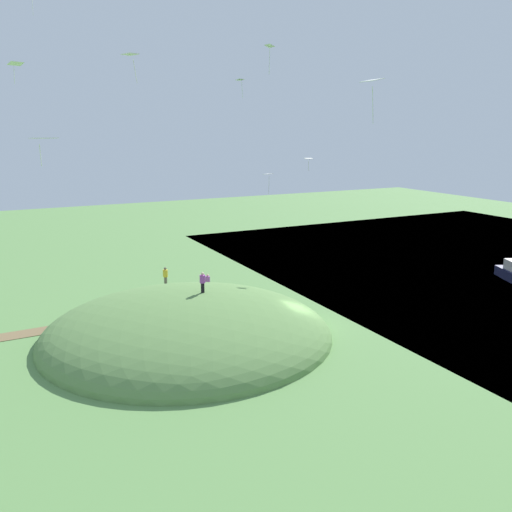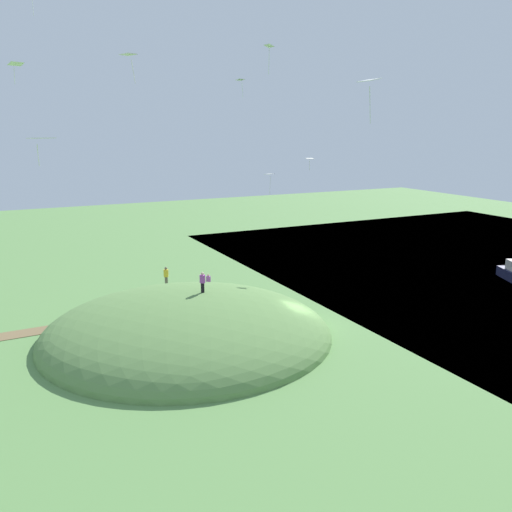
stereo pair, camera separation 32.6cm
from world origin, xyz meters
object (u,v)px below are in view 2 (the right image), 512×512
Objects in this scene: person_watching_kites at (208,280)px; kite_1 at (129,56)px; kite_2 at (269,49)px; person_near_shore at (166,274)px; kite_6 at (41,139)px; kite_9 at (310,159)px; person_walking_path at (202,280)px; kite_10 at (369,83)px; kite_7 at (241,81)px; kite_3 at (16,65)px; kite_8 at (269,175)px.

kite_1 reaches higher than person_watching_kites.
person_near_shore is at bearing -74.31° from kite_2.
kite_2 is 1.51× the size of kite_6.
kite_9 is at bearing -130.98° from kite_2.
person_near_shore reaches higher than person_watching_kites.
person_walking_path is 19.59m from kite_9.
person_watching_kites is at bearing -95.86° from kite_10.
kite_1 is 11.97m from kite_10.
kite_1 is at bearing 45.02° from kite_7.
person_walking_path is at bearing 30.63° from kite_9.
kite_7 is (-15.90, -0.02, -0.41)m from kite_3.
kite_8 is at bearing -105.21° from person_near_shore.
kite_10 is at bearing 80.78° from kite_2.
person_walking_path is at bearing 19.83° from kite_7.
kite_2 is 1.50× the size of kite_9.
kite_8 is 4.84m from kite_9.
kite_2 reaches higher than kite_8.
kite_8 is at bearing -131.31° from kite_1.
kite_10 reaches higher than person_near_shore.
kite_1 is 0.73× the size of kite_10.
kite_3 is 0.98× the size of kite_7.
person_near_shore is at bearing -110.51° from kite_1.
person_watching_kites is at bearing 23.53° from kite_8.
person_near_shore is 1.26× the size of kite_3.
person_walking_path is 0.75× the size of kite_8.
person_near_shore is 30.71m from kite_10.
kite_9 reaches higher than person_near_shore.
kite_10 is at bearing 154.28° from kite_6.
kite_8 is 1.17× the size of kite_10.
kite_2 reaches higher than person_near_shore.
kite_3 reaches higher than kite_8.
kite_1 is (6.88, 18.40, 16.49)m from person_near_shore.
kite_8 is at bearing -138.41° from person_walking_path.
kite_6 reaches higher than person_walking_path.
kite_7 is at bearing 179.40° from person_near_shore.
person_walking_path is 18.97m from kite_8.
kite_10 is (-1.11, 18.27, 13.35)m from person_walking_path.
kite_6 is (11.47, 20.56, 12.53)m from person_near_shore.
kite_9 is at bearing -158.63° from person_watching_kites.
kite_7 is at bearing 34.07° from kite_9.
kite_9 is (-22.45, -18.86, -6.42)m from kite_1.
kite_6 is 0.66× the size of kite_10.
kite_2 is 1.37× the size of kite_3.
person_walking_path is 20.14m from kite_6.
kite_7 is (-4.06, -1.46, 15.06)m from person_walking_path.
person_watching_kites is at bearing -127.02° from kite_6.
kite_3 is 23.68m from kite_10.
kite_2 reaches higher than person_watching_kites.
person_watching_kites is 23.62m from kite_2.
kite_9 is at bearing -117.29° from kite_10.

